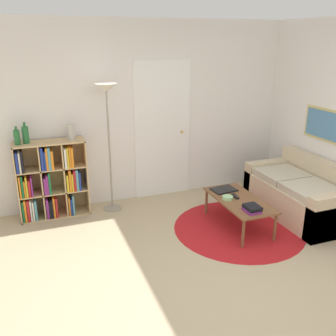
% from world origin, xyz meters
% --- Properties ---
extents(ground_plane, '(14.00, 14.00, 0.00)m').
position_xyz_m(ground_plane, '(0.00, 0.00, 0.00)').
color(ground_plane, tan).
extents(wall_back, '(7.30, 0.11, 2.60)m').
position_xyz_m(wall_back, '(0.01, 2.65, 1.29)').
color(wall_back, silver).
rests_on(wall_back, ground_plane).
extents(wall_right, '(0.08, 5.63, 2.60)m').
position_xyz_m(wall_right, '(2.17, 1.31, 1.30)').
color(wall_right, silver).
rests_on(wall_right, ground_plane).
extents(rug, '(1.67, 1.67, 0.01)m').
position_xyz_m(rug, '(0.73, 1.18, 0.00)').
color(rug, '#B2191E').
rests_on(rug, ground_plane).
extents(bookshelf, '(0.91, 0.34, 1.05)m').
position_xyz_m(bookshelf, '(-1.48, 2.44, 0.51)').
color(bookshelf, tan).
rests_on(bookshelf, ground_plane).
extents(floor_lamp, '(0.29, 0.29, 1.78)m').
position_xyz_m(floor_lamp, '(-0.67, 2.35, 1.48)').
color(floor_lamp, gray).
rests_on(floor_lamp, ground_plane).
extents(couch, '(0.82, 1.53, 0.76)m').
position_xyz_m(couch, '(1.78, 1.27, 0.28)').
color(couch, '#CCB793').
rests_on(couch, ground_plane).
extents(coffee_table, '(0.52, 1.05, 0.38)m').
position_xyz_m(coffee_table, '(0.75, 1.24, 0.35)').
color(coffee_table, brown).
rests_on(coffee_table, ground_plane).
extents(laptop, '(0.34, 0.26, 0.02)m').
position_xyz_m(laptop, '(0.71, 1.58, 0.39)').
color(laptop, black).
rests_on(laptop, coffee_table).
extents(bowl, '(0.14, 0.14, 0.04)m').
position_xyz_m(bowl, '(0.61, 1.30, 0.40)').
color(bowl, '#9ED193').
rests_on(bowl, coffee_table).
extents(book_stack_on_table, '(0.18, 0.21, 0.07)m').
position_xyz_m(book_stack_on_table, '(0.71, 0.88, 0.42)').
color(book_stack_on_table, '#7F287A').
rests_on(book_stack_on_table, coffee_table).
extents(remote, '(0.06, 0.16, 0.02)m').
position_xyz_m(remote, '(0.74, 1.33, 0.39)').
color(remote, black).
rests_on(remote, coffee_table).
extents(bottle_left, '(0.07, 0.07, 0.24)m').
position_xyz_m(bottle_left, '(-1.82, 2.42, 1.15)').
color(bottle_left, '#236633').
rests_on(bottle_left, bookshelf).
extents(bottle_middle, '(0.08, 0.08, 0.27)m').
position_xyz_m(bottle_middle, '(-1.72, 2.46, 1.17)').
color(bottle_middle, '#236633').
rests_on(bottle_middle, bookshelf).
extents(vase_on_shelf, '(0.10, 0.10, 0.21)m').
position_xyz_m(vase_on_shelf, '(-1.15, 2.44, 1.16)').
color(vase_on_shelf, '#B7B2A8').
rests_on(vase_on_shelf, bookshelf).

